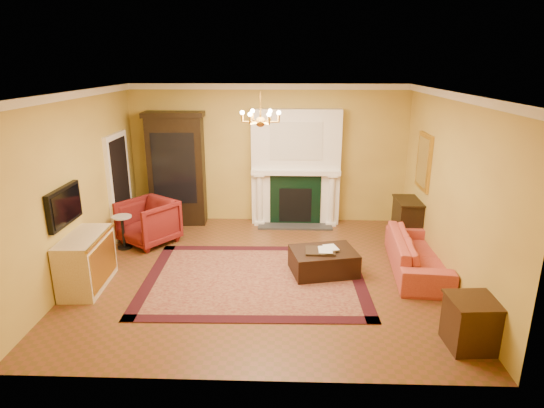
{
  "coord_description": "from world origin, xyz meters",
  "views": [
    {
      "loc": [
        0.42,
        -7.02,
        3.43
      ],
      "look_at": [
        0.17,
        0.3,
        1.13
      ],
      "focal_mm": 30.0,
      "sensor_mm": 36.0,
      "label": 1
    }
  ],
  "objects_px": {
    "china_cabinet": "(177,171)",
    "leather_ottoman": "(323,261)",
    "wingback_armchair": "(148,220)",
    "pedestal_table": "(123,230)",
    "console_table": "(407,222)",
    "commode": "(86,261)",
    "coral_sofa": "(418,248)",
    "end_table": "(471,324)"
  },
  "relations": [
    {
      "from": "wingback_armchair",
      "to": "leather_ottoman",
      "type": "distance_m",
      "value": 3.57
    },
    {
      "from": "china_cabinet",
      "to": "console_table",
      "type": "height_order",
      "value": "china_cabinet"
    },
    {
      "from": "china_cabinet",
      "to": "leather_ottoman",
      "type": "xyz_separation_m",
      "value": [
        3.01,
        -2.46,
        -0.95
      ]
    },
    {
      "from": "pedestal_table",
      "to": "coral_sofa",
      "type": "bearing_deg",
      "value": -8.36
    },
    {
      "from": "coral_sofa",
      "to": "end_table",
      "type": "xyz_separation_m",
      "value": [
        0.07,
        -2.19,
        -0.1
      ]
    },
    {
      "from": "pedestal_table",
      "to": "leather_ottoman",
      "type": "height_order",
      "value": "pedestal_table"
    },
    {
      "from": "china_cabinet",
      "to": "leather_ottoman",
      "type": "bearing_deg",
      "value": -42.36
    },
    {
      "from": "china_cabinet",
      "to": "console_table",
      "type": "distance_m",
      "value": 4.91
    },
    {
      "from": "wingback_armchair",
      "to": "leather_ottoman",
      "type": "bearing_deg",
      "value": 15.8
    },
    {
      "from": "china_cabinet",
      "to": "wingback_armchair",
      "type": "relative_size",
      "value": 2.44
    },
    {
      "from": "commode",
      "to": "console_table",
      "type": "xyz_separation_m",
      "value": [
        5.51,
        2.07,
        -0.01
      ]
    },
    {
      "from": "coral_sofa",
      "to": "end_table",
      "type": "relative_size",
      "value": 3.36
    },
    {
      "from": "coral_sofa",
      "to": "leather_ottoman",
      "type": "relative_size",
      "value": 1.99
    },
    {
      "from": "end_table",
      "to": "leather_ottoman",
      "type": "bearing_deg",
      "value": 129.49
    },
    {
      "from": "coral_sofa",
      "to": "end_table",
      "type": "distance_m",
      "value": 2.19
    },
    {
      "from": "pedestal_table",
      "to": "leather_ottoman",
      "type": "xyz_separation_m",
      "value": [
        3.74,
        -0.94,
        -0.17
      ]
    },
    {
      "from": "pedestal_table",
      "to": "leather_ottoman",
      "type": "bearing_deg",
      "value": -14.13
    },
    {
      "from": "china_cabinet",
      "to": "end_table",
      "type": "xyz_separation_m",
      "value": [
        4.69,
        -4.49,
        -0.85
      ]
    },
    {
      "from": "china_cabinet",
      "to": "end_table",
      "type": "relative_size",
      "value": 3.72
    },
    {
      "from": "china_cabinet",
      "to": "console_table",
      "type": "bearing_deg",
      "value": -15.12
    },
    {
      "from": "coral_sofa",
      "to": "end_table",
      "type": "height_order",
      "value": "coral_sofa"
    },
    {
      "from": "wingback_armchair",
      "to": "commode",
      "type": "height_order",
      "value": "wingback_armchair"
    },
    {
      "from": "china_cabinet",
      "to": "wingback_armchair",
      "type": "bearing_deg",
      "value": -108.03
    },
    {
      "from": "china_cabinet",
      "to": "pedestal_table",
      "type": "xyz_separation_m",
      "value": [
        -0.73,
        -1.52,
        -0.79
      ]
    },
    {
      "from": "wingback_armchair",
      "to": "console_table",
      "type": "relative_size",
      "value": 1.14
    },
    {
      "from": "coral_sofa",
      "to": "pedestal_table",
      "type": "bearing_deg",
      "value": 86.62
    },
    {
      "from": "pedestal_table",
      "to": "commode",
      "type": "xyz_separation_m",
      "value": [
        -0.03,
        -1.56,
        0.05
      ]
    },
    {
      "from": "console_table",
      "to": "china_cabinet",
      "type": "bearing_deg",
      "value": 168.34
    },
    {
      "from": "china_cabinet",
      "to": "pedestal_table",
      "type": "bearing_deg",
      "value": -118.97
    },
    {
      "from": "end_table",
      "to": "wingback_armchair",
      "type": "bearing_deg",
      "value": 146.98
    },
    {
      "from": "china_cabinet",
      "to": "wingback_armchair",
      "type": "distance_m",
      "value": 1.45
    },
    {
      "from": "leather_ottoman",
      "to": "china_cabinet",
      "type": "bearing_deg",
      "value": 128.15
    },
    {
      "from": "china_cabinet",
      "to": "console_table",
      "type": "xyz_separation_m",
      "value": [
        4.75,
        -1.01,
        -0.74
      ]
    },
    {
      "from": "wingback_armchair",
      "to": "pedestal_table",
      "type": "height_order",
      "value": "wingback_armchair"
    },
    {
      "from": "pedestal_table",
      "to": "leather_ottoman",
      "type": "distance_m",
      "value": 3.86
    },
    {
      "from": "leather_ottoman",
      "to": "pedestal_table",
      "type": "bearing_deg",
      "value": 153.26
    },
    {
      "from": "commode",
      "to": "coral_sofa",
      "type": "relative_size",
      "value": 0.55
    },
    {
      "from": "china_cabinet",
      "to": "pedestal_table",
      "type": "relative_size",
      "value": 3.58
    },
    {
      "from": "end_table",
      "to": "leather_ottoman",
      "type": "height_order",
      "value": "end_table"
    },
    {
      "from": "pedestal_table",
      "to": "console_table",
      "type": "relative_size",
      "value": 0.77
    },
    {
      "from": "leather_ottoman",
      "to": "console_table",
      "type": "bearing_deg",
      "value": 27.26
    },
    {
      "from": "china_cabinet",
      "to": "leather_ottoman",
      "type": "distance_m",
      "value": 4.0
    }
  ]
}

